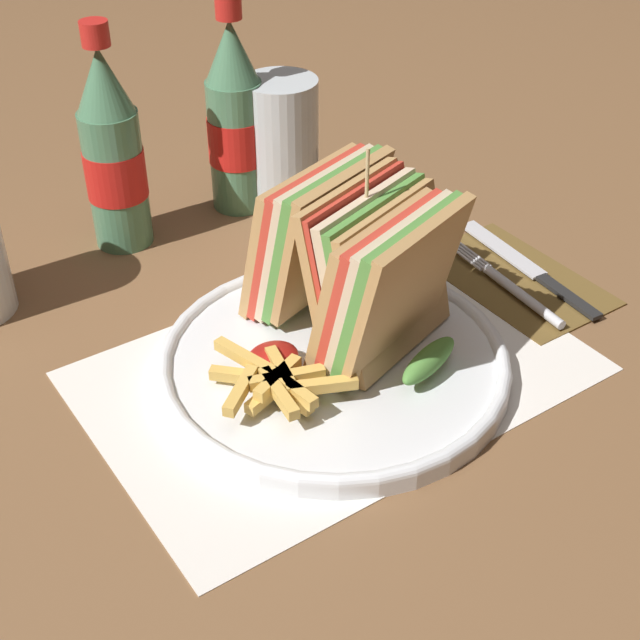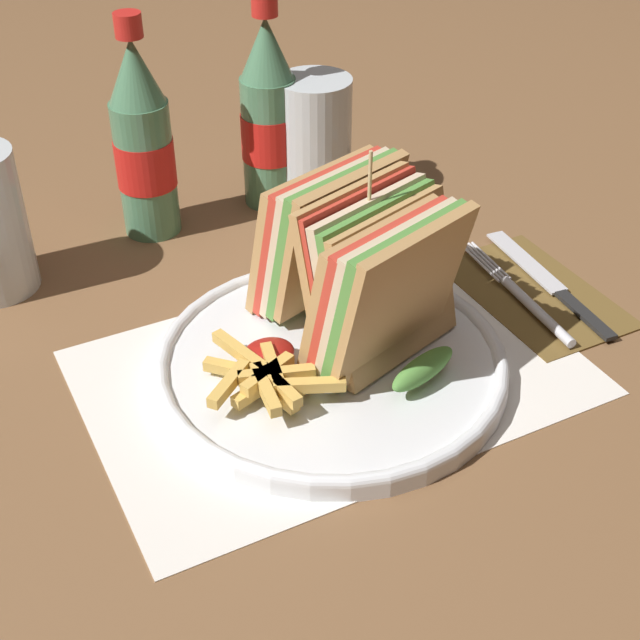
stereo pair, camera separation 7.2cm
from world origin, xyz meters
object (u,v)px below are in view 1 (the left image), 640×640
(coke_bottle_far, at_px, (235,121))
(fork, at_px, (510,286))
(knife, at_px, (529,268))
(glass_near, at_px, (282,150))
(club_sandwich, at_px, (360,265))
(coke_bottle_near, at_px, (113,154))
(plate_main, at_px, (334,361))

(coke_bottle_far, bearing_deg, fork, -67.74)
(knife, bearing_deg, glass_near, 119.03)
(coke_bottle_far, bearing_deg, glass_near, -23.35)
(club_sandwich, relative_size, fork, 1.21)
(glass_near, bearing_deg, club_sandwich, -108.67)
(coke_bottle_far, bearing_deg, coke_bottle_near, -179.77)
(club_sandwich, bearing_deg, coke_bottle_far, 81.20)
(fork, bearing_deg, knife, 25.02)
(coke_bottle_far, distance_m, glass_near, 0.06)
(fork, xyz_separation_m, knife, (0.04, 0.01, -0.00))
(club_sandwich, xyz_separation_m, knife, (0.20, -0.00, -0.07))
(plate_main, relative_size, fork, 1.64)
(plate_main, distance_m, coke_bottle_far, 0.31)
(fork, bearing_deg, club_sandwich, 178.41)
(club_sandwich, height_order, coke_bottle_far, coke_bottle_far)
(fork, height_order, glass_near, glass_near)
(coke_bottle_near, distance_m, glass_near, 0.18)
(knife, xyz_separation_m, coke_bottle_far, (-0.16, 0.28, 0.09))
(club_sandwich, distance_m, coke_bottle_far, 0.28)
(knife, bearing_deg, coke_bottle_near, 141.69)
(fork, bearing_deg, coke_bottle_near, 136.04)
(knife, bearing_deg, coke_bottle_far, 124.80)
(plate_main, xyz_separation_m, glass_near, (0.12, 0.27, 0.05))
(club_sandwich, relative_size, knife, 1.11)
(glass_near, bearing_deg, plate_main, -114.44)
(coke_bottle_near, distance_m, coke_bottle_far, 0.13)
(fork, xyz_separation_m, coke_bottle_near, (-0.25, 0.29, 0.09))
(club_sandwich, distance_m, glass_near, 0.27)
(knife, relative_size, coke_bottle_far, 0.86)
(coke_bottle_far, bearing_deg, knife, -60.08)
(fork, distance_m, coke_bottle_near, 0.39)
(fork, bearing_deg, coke_bottle_far, 117.13)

